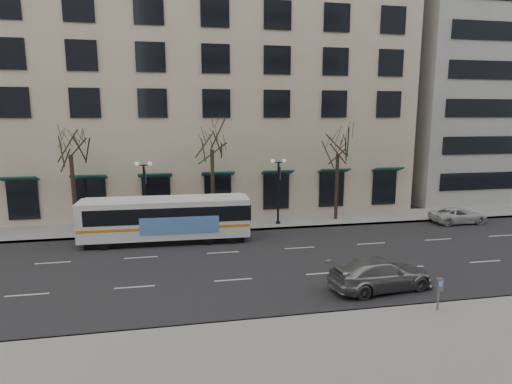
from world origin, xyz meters
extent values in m
plane|color=black|center=(0.00, 0.00, 0.00)|extent=(160.00, 160.00, 0.00)
cube|color=gray|center=(5.00, 9.00, 0.07)|extent=(80.00, 4.00, 0.15)
cube|color=#BEB091|center=(-2.00, 21.00, 12.00)|extent=(40.00, 20.00, 24.00)
cube|color=#999993|center=(32.00, 21.00, 17.50)|extent=(25.00, 20.00, 35.00)
cylinder|color=black|center=(-10.00, 8.80, 2.87)|extent=(0.28, 0.28, 5.74)
cylinder|color=black|center=(0.00, 8.80, 2.97)|extent=(0.28, 0.28, 5.95)
cylinder|color=black|center=(10.00, 8.80, 2.73)|extent=(0.28, 0.28, 5.46)
cylinder|color=black|center=(-5.00, 8.20, 2.50)|extent=(0.16, 0.16, 5.00)
cylinder|color=black|center=(-5.00, 8.20, 0.15)|extent=(0.36, 0.36, 0.30)
cube|color=black|center=(-5.00, 8.20, 4.95)|extent=(0.90, 0.06, 0.06)
sphere|color=silver|center=(-5.45, 8.20, 5.05)|extent=(0.32, 0.32, 0.32)
sphere|color=silver|center=(-4.55, 8.20, 5.05)|extent=(0.32, 0.32, 0.32)
cube|color=#551F76|center=(-4.88, 8.20, 4.10)|extent=(0.04, 0.45, 1.00)
cylinder|color=black|center=(5.00, 8.20, 2.50)|extent=(0.16, 0.16, 5.00)
cylinder|color=black|center=(5.00, 8.20, 0.15)|extent=(0.36, 0.36, 0.30)
cube|color=black|center=(5.00, 8.20, 4.95)|extent=(0.90, 0.06, 0.06)
sphere|color=silver|center=(4.55, 8.20, 5.05)|extent=(0.32, 0.32, 0.32)
sphere|color=silver|center=(5.45, 8.20, 5.05)|extent=(0.32, 0.32, 0.32)
cube|color=#551F76|center=(5.12, 8.20, 4.10)|extent=(0.04, 0.45, 1.00)
cube|color=white|center=(-3.50, 5.30, 1.70)|extent=(11.22, 2.69, 2.56)
cube|color=black|center=(-3.50, 5.30, 0.26)|extent=(10.32, 2.38, 0.42)
cube|color=black|center=(-3.23, 5.30, 2.09)|extent=(10.77, 2.71, 1.02)
cube|color=orange|center=(-3.50, 5.30, 1.26)|extent=(11.10, 2.71, 0.17)
cube|color=#5F91E7|center=(-2.60, 4.05, 1.44)|extent=(5.11, 0.18, 1.12)
cube|color=white|center=(-3.50, 5.30, 3.00)|extent=(10.65, 2.43, 0.07)
cylinder|color=black|center=(-7.44, 4.33, 0.47)|extent=(0.94, 0.28, 0.93)
cylinder|color=black|center=(-7.38, 6.47, 0.47)|extent=(0.94, 0.28, 0.93)
cylinder|color=black|center=(-0.74, 4.17, 0.47)|extent=(0.94, 0.28, 0.93)
cylinder|color=black|center=(-0.69, 6.31, 0.47)|extent=(0.94, 0.28, 0.93)
cylinder|color=black|center=(0.93, 4.13, 0.47)|extent=(0.94, 0.28, 0.93)
cylinder|color=black|center=(0.98, 6.27, 0.47)|extent=(0.94, 0.28, 0.93)
imported|color=#97999E|center=(7.04, -4.80, 0.77)|extent=(5.51, 2.77, 1.53)
imported|color=silver|center=(19.32, 6.20, 0.62)|extent=(4.44, 2.06, 1.23)
cylinder|color=gray|center=(8.22, -7.77, 0.65)|extent=(0.09, 0.09, 1.00)
cube|color=gray|center=(8.22, -7.77, 1.32)|extent=(0.32, 0.21, 0.56)
cube|color=blue|center=(8.22, -7.87, 1.40)|extent=(0.16, 0.03, 0.20)
camera|label=1|loc=(-2.84, -23.35, 8.54)|focal=30.00mm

